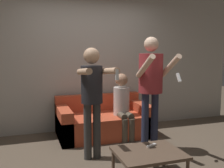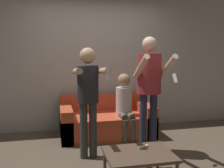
# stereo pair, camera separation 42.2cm
# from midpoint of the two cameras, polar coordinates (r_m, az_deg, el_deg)

# --- Properties ---
(ground_plane) EXTENTS (14.00, 14.00, 0.00)m
(ground_plane) POSITION_cam_midpoint_polar(r_m,az_deg,el_deg) (3.86, -2.50, -16.22)
(ground_plane) COLOR brown
(wall_back) EXTENTS (6.40, 0.06, 2.70)m
(wall_back) POSITION_cam_midpoint_polar(r_m,az_deg,el_deg) (5.13, -7.63, 5.11)
(wall_back) COLOR #B7B2A8
(wall_back) RESTS_ON ground_plane
(couch) EXTENTS (1.65, 0.93, 0.70)m
(couch) POSITION_cam_midpoint_polar(r_m,az_deg,el_deg) (4.85, -4.43, -8.18)
(couch) COLOR #C64C2D
(couch) RESTS_ON ground_plane
(person_standing_left) EXTENTS (0.42, 0.73, 1.58)m
(person_standing_left) POSITION_cam_midpoint_polar(r_m,az_deg,el_deg) (3.64, -7.62, -1.51)
(person_standing_left) COLOR #383838
(person_standing_left) RESTS_ON ground_plane
(person_standing_right) EXTENTS (0.48, 0.67, 1.74)m
(person_standing_right) POSITION_cam_midpoint_polar(r_m,az_deg,el_deg) (3.91, 5.46, 0.87)
(person_standing_right) COLOR #282D47
(person_standing_right) RESTS_ON ground_plane
(person_seated) EXTENTS (0.28, 0.52, 1.14)m
(person_seated) POSITION_cam_midpoint_polar(r_m,az_deg,el_deg) (4.63, -0.27, -4.20)
(person_seated) COLOR brown
(person_seated) RESTS_ON ground_plane
(coffee_table) EXTENTS (0.79, 0.63, 0.35)m
(coffee_table) POSITION_cam_midpoint_polar(r_m,az_deg,el_deg) (3.22, 4.20, -15.11)
(coffee_table) COLOR brown
(coffee_table) RESTS_ON ground_plane
(remote_on_table) EXTENTS (0.15, 0.09, 0.02)m
(remote_on_table) POSITION_cam_midpoint_polar(r_m,az_deg,el_deg) (3.36, 4.99, -13.27)
(remote_on_table) COLOR white
(remote_on_table) RESTS_ON coffee_table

